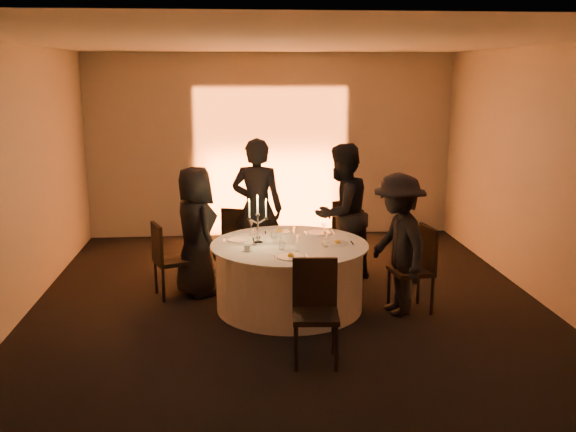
{
  "coord_description": "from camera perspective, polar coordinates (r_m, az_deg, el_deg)",
  "views": [
    {
      "loc": [
        -0.62,
        -7.03,
        2.67
      ],
      "look_at": [
        0.0,
        0.2,
        1.05
      ],
      "focal_mm": 40.0,
      "sensor_mm": 36.0,
      "label": 1
    }
  ],
  "objects": [
    {
      "name": "plate_back_left",
      "position": [
        7.81,
        -0.77,
        -1.36
      ],
      "size": [
        0.35,
        0.26,
        0.08
      ],
      "color": "white",
      "rests_on": "banquet_table"
    },
    {
      "name": "wall_back",
      "position": [
        10.62,
        -1.52,
        6.26
      ],
      "size": [
        7.0,
        0.0,
        7.0
      ],
      "primitive_type": "plane",
      "rotation": [
        1.57,
        0.0,
        0.0
      ],
      "color": "#B8B4AB",
      "rests_on": "floor"
    },
    {
      "name": "banquet_table",
      "position": [
        7.42,
        0.13,
        -5.36
      ],
      "size": [
        1.8,
        1.8,
        0.77
      ],
      "color": "black",
      "rests_on": "floor"
    },
    {
      "name": "plate_front",
      "position": [
        6.77,
        0.24,
        -3.59
      ],
      "size": [
        0.36,
        0.29,
        0.08
      ],
      "color": "white",
      "rests_on": "banquet_table"
    },
    {
      "name": "wine_glass_e",
      "position": [
        7.65,
        -3.32,
        -0.76
      ],
      "size": [
        0.07,
        0.07,
        0.19
      ],
      "color": "white",
      "rests_on": "banquet_table"
    },
    {
      "name": "wine_glass_d",
      "position": [
        6.96,
        0.83,
        -2.08
      ],
      "size": [
        0.07,
        0.07,
        0.19
      ],
      "color": "white",
      "rests_on": "banquet_table"
    },
    {
      "name": "wall_right",
      "position": [
        7.99,
        22.13,
        3.24
      ],
      "size": [
        0.0,
        7.0,
        7.0
      ],
      "primitive_type": "plane",
      "rotation": [
        1.57,
        0.0,
        -1.57
      ],
      "color": "#B8B4AB",
      "rests_on": "floor"
    },
    {
      "name": "wall_left",
      "position": [
        7.52,
        -23.31,
        2.59
      ],
      "size": [
        0.0,
        7.0,
        7.0
      ],
      "primitive_type": "plane",
      "rotation": [
        1.57,
        0.0,
        1.57
      ],
      "color": "#B8B4AB",
      "rests_on": "floor"
    },
    {
      "name": "chair_right",
      "position": [
        7.45,
        11.47,
        -4.18
      ],
      "size": [
        0.49,
        0.49,
        0.98
      ],
      "rotation": [
        0.0,
        0.0,
        -1.42
      ],
      "color": "black",
      "rests_on": "floor"
    },
    {
      "name": "plate_right",
      "position": [
        7.32,
        4.41,
        -2.35
      ],
      "size": [
        0.36,
        0.25,
        0.08
      ],
      "color": "white",
      "rests_on": "banquet_table"
    },
    {
      "name": "floor",
      "position": [
        7.55,
        0.13,
        -8.13
      ],
      "size": [
        7.0,
        7.0,
        0.0
      ],
      "primitive_type": "plane",
      "color": "black",
      "rests_on": "ground"
    },
    {
      "name": "plate_back_right",
      "position": [
        7.79,
        2.84,
        -1.51
      ],
      "size": [
        0.35,
        0.29,
        0.01
      ],
      "color": "white",
      "rests_on": "banquet_table"
    },
    {
      "name": "tumbler_b",
      "position": [
        7.55,
        -1.28,
        -1.66
      ],
      "size": [
        0.07,
        0.07,
        0.09
      ],
      "primitive_type": "cylinder",
      "color": "white",
      "rests_on": "banquet_table"
    },
    {
      "name": "plate_left",
      "position": [
        7.48,
        -4.41,
        -2.11
      ],
      "size": [
        0.36,
        0.25,
        0.01
      ],
      "color": "white",
      "rests_on": "banquet_table"
    },
    {
      "name": "guest_right",
      "position": [
        7.27,
        9.75,
        -2.5
      ],
      "size": [
        0.79,
        1.14,
        1.6
      ],
      "primitive_type": "imported",
      "rotation": [
        0.0,
        0.0,
        -1.37
      ],
      "color": "black",
      "rests_on": "floor"
    },
    {
      "name": "guest_back_left",
      "position": [
        8.43,
        -2.76,
        0.66
      ],
      "size": [
        0.77,
        0.6,
        1.86
      ],
      "primitive_type": "imported",
      "rotation": [
        0.0,
        0.0,
        2.88
      ],
      "color": "black",
      "rests_on": "floor"
    },
    {
      "name": "tumbler_a",
      "position": [
        7.33,
        -0.42,
        -2.09
      ],
      "size": [
        0.07,
        0.07,
        0.09
      ],
      "primitive_type": "cylinder",
      "color": "white",
      "rests_on": "banquet_table"
    },
    {
      "name": "chair_front",
      "position": [
        6.08,
        2.43,
        -7.86
      ],
      "size": [
        0.46,
        0.46,
        0.97
      ],
      "rotation": [
        0.0,
        0.0,
        -0.08
      ],
      "color": "black",
      "rests_on": "floor"
    },
    {
      "name": "wine_glass_b",
      "position": [
        7.23,
        -3.03,
        -1.54
      ],
      "size": [
        0.07,
        0.07,
        0.19
      ],
      "color": "white",
      "rests_on": "banquet_table"
    },
    {
      "name": "candelabra",
      "position": [
        7.28,
        -2.7,
        -0.95
      ],
      "size": [
        0.24,
        0.11,
        0.57
      ],
      "color": "silver",
      "rests_on": "banquet_table"
    },
    {
      "name": "uplighter_fixture",
      "position": [
        10.58,
        -1.38,
        -1.75
      ],
      "size": [
        0.25,
        0.12,
        0.1
      ],
      "primitive_type": "cube",
      "color": "black",
      "rests_on": "floor"
    },
    {
      "name": "chair_back_left",
      "position": [
        8.89,
        -4.52,
        -1.65
      ],
      "size": [
        0.49,
        0.49,
        0.88
      ],
      "rotation": [
        0.0,
        0.0,
        2.81
      ],
      "color": "black",
      "rests_on": "floor"
    },
    {
      "name": "chair_left",
      "position": [
        7.89,
        -10.77,
        -3.5
      ],
      "size": [
        0.52,
        0.52,
        0.92
      ],
      "rotation": [
        0.0,
        0.0,
        1.94
      ],
      "color": "black",
      "rests_on": "floor"
    },
    {
      "name": "guest_back_right",
      "position": [
        8.29,
        4.76,
        0.23
      ],
      "size": [
        1.11,
        1.08,
        1.81
      ],
      "primitive_type": "imported",
      "rotation": [
        0.0,
        0.0,
        -2.47
      ],
      "color": "black",
      "rests_on": "floor"
    },
    {
      "name": "chair_back_right",
      "position": [
        9.0,
        4.67,
        -1.1
      ],
      "size": [
        0.57,
        0.57,
        0.97
      ],
      "rotation": [
        0.0,
        0.0,
        -2.68
      ],
      "color": "black",
      "rests_on": "floor"
    },
    {
      "name": "tumbler_c",
      "position": [
        7.08,
        -0.55,
        -2.62
      ],
      "size": [
        0.07,
        0.07,
        0.09
      ],
      "primitive_type": "cylinder",
      "color": "white",
      "rests_on": "banquet_table"
    },
    {
      "name": "wine_glass_f",
      "position": [
        7.33,
        0.54,
        -1.34
      ],
      "size": [
        0.07,
        0.07,
        0.19
      ],
      "color": "white",
      "rests_on": "banquet_table"
    },
    {
      "name": "ceiling",
      "position": [
        7.07,
        0.14,
        15.25
      ],
      "size": [
        7.0,
        7.0,
        0.0
      ],
      "primitive_type": "plane",
      "rotation": [
        3.14,
        0.0,
        0.0
      ],
      "color": "white",
      "rests_on": "wall_back"
    },
    {
      "name": "coffee_cup",
      "position": [
        7.03,
        -3.65,
        -2.87
      ],
      "size": [
        0.11,
        0.11,
        0.07
      ],
      "color": "white",
      "rests_on": "banquet_table"
    },
    {
      "name": "wine_glass_c",
      "position": [
        7.48,
        3.23,
        -1.06
      ],
      "size": [
        0.07,
        0.07,
        0.19
      ],
      "color": "white",
      "rests_on": "banquet_table"
    },
    {
      "name": "wine_glass_a",
      "position": [
        7.16,
        3.4,
        -1.7
      ],
      "size": [
        0.07,
        0.07,
        0.19
      ],
      "color": "white",
      "rests_on": "banquet_table"
    },
    {
      "name": "guest_left",
      "position": [
        7.87,
        -8.21,
        -1.35
      ],
      "size": [
        0.81,
        0.92,
        1.59
      ],
      "primitive_type": "imported",
      "rotation": [
        0.0,
        0.0,
        2.07
      ],
      "color": "black",
      "rests_on": "floor"
    },
    {
      "name": "wall_front",
      "position": [
        3.77,
        4.79,
        -5.56
      ],
      "size": [
        7.0,
        0.0,
        7.0
      ],
      "primitive_type": "plane",
      "rotation": [
        -1.57,
        0.0,
        0.0
      ],
      "color": "#B8B4AB",
      "rests_on": "floor"
    }
  ]
}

